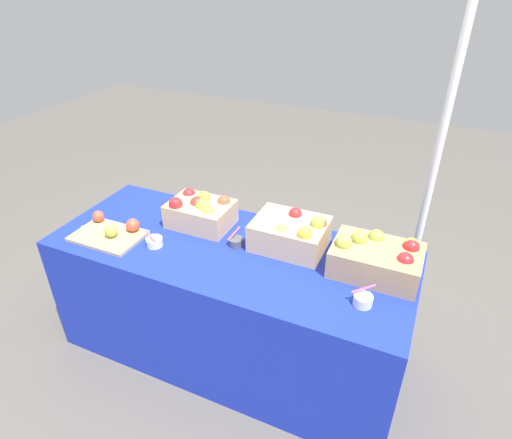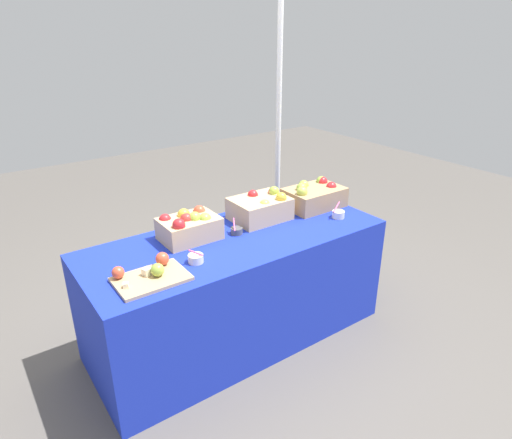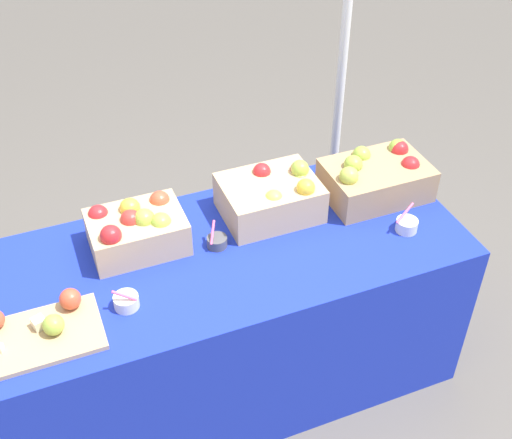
% 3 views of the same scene
% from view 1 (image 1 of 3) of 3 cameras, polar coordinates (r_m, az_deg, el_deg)
% --- Properties ---
extents(ground_plane, '(10.00, 10.00, 0.00)m').
position_cam_1_polar(ground_plane, '(2.73, -3.13, -16.61)').
color(ground_plane, '#56514C').
extents(table, '(1.90, 0.76, 0.74)m').
position_cam_1_polar(table, '(2.47, -3.37, -10.80)').
color(table, '#192DB7').
rests_on(table, ground_plane).
extents(apple_crate_left, '(0.41, 0.28, 0.19)m').
position_cam_1_polar(apple_crate_left, '(2.10, 15.79, -4.99)').
color(apple_crate_left, tan).
rests_on(apple_crate_left, table).
extents(apple_crate_middle, '(0.37, 0.29, 0.20)m').
position_cam_1_polar(apple_crate_middle, '(2.20, 4.77, -1.79)').
color(apple_crate_middle, tan).
rests_on(apple_crate_middle, table).
extents(apple_crate_right, '(0.35, 0.25, 0.19)m').
position_cam_1_polar(apple_crate_right, '(2.40, -7.38, 1.06)').
color(apple_crate_right, tan).
rests_on(apple_crate_right, table).
extents(cutting_board_front, '(0.37, 0.25, 0.09)m').
position_cam_1_polar(cutting_board_front, '(2.44, -18.75, -1.52)').
color(cutting_board_front, tan).
rests_on(cutting_board_front, table).
extents(sample_bowl_near, '(0.09, 0.09, 0.09)m').
position_cam_1_polar(sample_bowl_near, '(2.29, -13.37, -2.90)').
color(sample_bowl_near, silver).
rests_on(sample_bowl_near, table).
extents(sample_bowl_mid, '(0.08, 0.08, 0.10)m').
position_cam_1_polar(sample_bowl_mid, '(2.24, -2.72, -2.95)').
color(sample_bowl_mid, '#4C4C51').
rests_on(sample_bowl_mid, table).
extents(sample_bowl_far, '(0.10, 0.08, 0.10)m').
position_cam_1_polar(sample_bowl_far, '(1.93, 14.05, -10.34)').
color(sample_bowl_far, silver).
rests_on(sample_bowl_far, table).
extents(tent_pole, '(0.04, 0.04, 2.25)m').
position_cam_1_polar(tent_pole, '(2.51, 22.93, 7.77)').
color(tent_pole, white).
rests_on(tent_pole, ground_plane).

